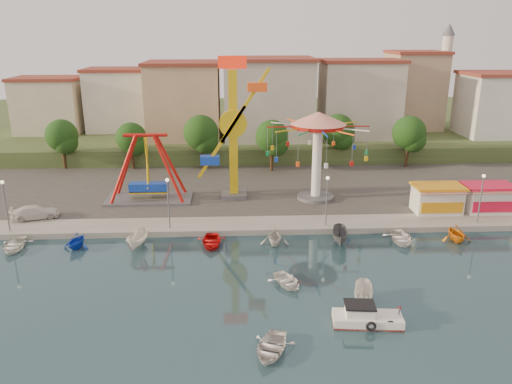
{
  "coord_description": "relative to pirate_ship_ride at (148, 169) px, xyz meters",
  "views": [
    {
      "loc": [
        -1.38,
        -34.57,
        19.75
      ],
      "look_at": [
        0.84,
        14.0,
        4.0
      ],
      "focal_mm": 35.0,
      "sensor_mm": 36.0,
      "label": 1
    }
  ],
  "objects": [
    {
      "name": "pirate_ship_ride",
      "position": [
        0.0,
        0.0,
        0.0
      ],
      "size": [
        10.0,
        5.0,
        8.0
      ],
      "color": "#59595E",
      "rests_on": "quay_deck"
    },
    {
      "name": "moored_boat_4",
      "position": [
        13.92,
        -12.28,
        -3.56
      ],
      "size": [
        2.94,
        3.35,
        1.68
      ],
      "primitive_type": "imported",
      "rotation": [
        0.0,
        0.0,
        -0.06
      ],
      "color": "silver",
      "rests_on": "ground"
    },
    {
      "name": "moored_boat_6",
      "position": [
        26.33,
        -12.28,
        -3.97
      ],
      "size": [
        2.97,
        4.12,
        0.84
      ],
      "primitive_type": "imported",
      "rotation": [
        0.0,
        0.0,
        -0.01
      ],
      "color": "white",
      "rests_on": "ground"
    },
    {
      "name": "tree_3",
      "position": [
        15.46,
        12.28,
        1.16
      ],
      "size": [
        4.68,
        4.68,
        7.32
      ],
      "color": "#382314",
      "rests_on": "quay_deck"
    },
    {
      "name": "tree_5",
      "position": [
        35.46,
        13.45,
        1.31
      ],
      "size": [
        4.83,
        4.83,
        7.54
      ],
      "color": "#382314",
      "rests_on": "quay_deck"
    },
    {
      "name": "building_2",
      "position": [
        3.28,
        29.88,
        4.22
      ],
      "size": [
        11.95,
        9.28,
        11.23
      ],
      "primitive_type": "cube",
      "color": "tan",
      "rests_on": "hill_terrace"
    },
    {
      "name": "moored_boat_3",
      "position": [
        7.79,
        -12.28,
        -3.99
      ],
      "size": [
        2.81,
        3.93,
        0.81
      ],
      "primitive_type": "imported",
      "rotation": [
        0.0,
        0.0,
        0.01
      ],
      "color": "red",
      "rests_on": "ground"
    },
    {
      "name": "tree_4",
      "position": [
        25.46,
        15.27,
        1.35
      ],
      "size": [
        4.86,
        4.86,
        7.6
      ],
      "color": "#382314",
      "rests_on": "quay_deck"
    },
    {
      "name": "moored_boat_2",
      "position": [
        0.77,
        -12.28,
        -3.67
      ],
      "size": [
        2.09,
        3.95,
        1.45
      ],
      "primitive_type": "imported",
      "rotation": [
        0.0,
        0.0,
        -0.19
      ],
      "color": "silver",
      "rests_on": "ground"
    },
    {
      "name": "moored_boat_0",
      "position": [
        -10.87,
        -12.28,
        -3.98
      ],
      "size": [
        3.13,
        4.16,
        0.82
      ],
      "primitive_type": "imported",
      "rotation": [
        0.0,
        0.0,
        0.08
      ],
      "color": "white",
      "rests_on": "ground"
    },
    {
      "name": "rowboat_b",
      "position": [
        12.27,
        -29.39,
        -4.0
      ],
      "size": [
        3.84,
        4.49,
        0.79
      ],
      "primitive_type": "imported",
      "rotation": [
        0.0,
        0.0,
        -0.35
      ],
      "color": "white",
      "rests_on": "ground"
    },
    {
      "name": "ground",
      "position": [
        11.46,
        -22.08,
        -4.39
      ],
      "size": [
        200.0,
        200.0,
        0.0
      ],
      "primitive_type": "plane",
      "color": "#142D37",
      "rests_on": "ground"
    },
    {
      "name": "cabin_motorboat",
      "position": [
        19.2,
        -26.39,
        -3.94
      ],
      "size": [
        4.98,
        2.28,
        1.7
      ],
      "rotation": [
        0.0,
        0.0,
        -0.09
      ],
      "color": "white",
      "rests_on": "ground"
    },
    {
      "name": "tree_1",
      "position": [
        -4.54,
        14.16,
        0.81
      ],
      "size": [
        4.35,
        4.35,
        6.8
      ],
      "color": "#382314",
      "rests_on": "quay_deck"
    },
    {
      "name": "van",
      "position": [
        -11.22,
        -5.71,
        -3.09
      ],
      "size": [
        5.21,
        3.3,
        1.41
      ],
      "primitive_type": "imported",
      "rotation": [
        0.0,
        0.0,
        1.87
      ],
      "color": "silver",
      "rests_on": "quay_deck"
    },
    {
      "name": "booth_left",
      "position": [
        32.42,
        -5.6,
        -2.23
      ],
      "size": [
        5.4,
        3.78,
        3.08
      ],
      "color": "white",
      "rests_on": "quay_deck"
    },
    {
      "name": "building_1",
      "position": [
        -9.87,
        29.3,
        2.92
      ],
      "size": [
        12.33,
        9.01,
        8.63
      ],
      "primitive_type": "cube",
      "color": "silver",
      "rests_on": "hill_terrace"
    },
    {
      "name": "tree_2",
      "position": [
        5.46,
        13.73,
        1.52
      ],
      "size": [
        5.02,
        5.02,
        7.85
      ],
      "color": "#382314",
      "rests_on": "quay_deck"
    },
    {
      "name": "lamp_post_3",
      "position": [
        35.46,
        -9.08,
        -1.29
      ],
      "size": [
        0.14,
        0.14,
        5.0
      ],
      "primitive_type": "cylinder",
      "color": "#59595E",
      "rests_on": "quay_deck"
    },
    {
      "name": "building_0",
      "position": [
        -21.91,
        23.98,
        4.54
      ],
      "size": [
        9.26,
        9.53,
        11.87
      ],
      "primitive_type": "cube",
      "color": "beige",
      "rests_on": "hill_terrace"
    },
    {
      "name": "asphalt_pad",
      "position": [
        11.46,
        7.92,
        -3.79
      ],
      "size": [
        90.0,
        28.0,
        0.01
      ],
      "primitive_type": "cube",
      "color": "#4C4944",
      "rests_on": "quay_deck"
    },
    {
      "name": "wave_swinger",
      "position": [
        19.78,
        -0.43,
        3.8
      ],
      "size": [
        11.6,
        11.6,
        10.4
      ],
      "color": "#59595E",
      "rests_on": "quay_deck"
    },
    {
      "name": "lamp_post_2",
      "position": [
        19.46,
        -9.08,
        -1.29
      ],
      "size": [
        0.14,
        0.14,
        5.0
      ],
      "primitive_type": "cylinder",
      "color": "#59595E",
      "rests_on": "quay_deck"
    },
    {
      "name": "rowboat_a",
      "position": [
        14.28,
        -20.47,
        -4.04
      ],
      "size": [
        3.59,
        4.09,
        0.7
      ],
      "primitive_type": "imported",
      "rotation": [
        0.0,
        0.0,
        0.42
      ],
      "color": "white",
      "rests_on": "ground"
    },
    {
      "name": "building_4",
      "position": [
        30.53,
        30.12,
        3.22
      ],
      "size": [
        10.75,
        9.23,
        9.24
      ],
      "primitive_type": "cube",
      "color": "beige",
      "rests_on": "hill_terrace"
    },
    {
      "name": "minaret",
      "position": [
        47.46,
        31.92,
        8.15
      ],
      "size": [
        2.8,
        2.8,
        18.0
      ],
      "color": "silver",
      "rests_on": "hill_terrace"
    },
    {
      "name": "quay_deck",
      "position": [
        11.46,
        39.92,
        -4.09
      ],
      "size": [
        200.0,
        100.0,
        0.6
      ],
      "primitive_type": "cube",
      "color": "#9E998E",
      "rests_on": "ground"
    },
    {
      "name": "moored_boat_7",
      "position": [
        31.83,
        -12.28,
        -3.54
      ],
      "size": [
        2.86,
        3.29,
        1.7
      ],
      "primitive_type": "imported",
      "rotation": [
        0.0,
        0.0,
        0.02
      ],
      "color": "orange",
      "rests_on": "ground"
    },
    {
      "name": "hill_terrace",
      "position": [
        11.46,
        44.92,
        -2.89
      ],
      "size": [
        200.0,
        60.0,
        3.0
      ],
      "primitive_type": "cube",
      "color": "#384C26",
      "rests_on": "ground"
    },
    {
      "name": "moored_boat_5",
      "position": [
        20.31,
        -12.28,
        -3.64
      ],
      "size": [
        2.12,
        4.1,
        1.51
      ],
      "primitive_type": "imported",
      "rotation": [
        0.0,
        0.0,
        -0.17
      ],
      "color": "#56565B",
      "rests_on": "ground"
    },
    {
      "name": "skiff",
      "position": [
        19.73,
        -23.65,
        -3.67
      ],
      "size": [
        2.32,
        3.96,
        1.44
      ],
      "primitive_type": "imported",
      "rotation": [
        0.0,
        0.0,
        -0.26
      ],
      "color": "white",
      "rests_on": "ground"
    },
    {
      "name": "tree_0",
      "position": [
        -14.54,
        14.89,
        1.08
      ],
      "size": [
        4.6,
        4.6,
        7.19
      ],
      "color": "#382314",
      "rests_on": "quay_deck"
    },
    {
      "name": "moored_boat_1",
      "position": [
        -5.01,
        -12.28,
        -3.64
      ],
      "size": [
        3.06,
        3.36,
        1.51
      ],
      "primitive_type": "imported",
      "rotation": [
        0.0,
        0.0,
        -0.23
      ],
      "color": "#153DBA",
      "rests_on": "ground"
    },
    {
      "name": "building_5",
      "position": [
        43.83,
        28.25,
        4.21
      ],
      "size": [
        12.77,
        10.96,
        11.21
      ],
      "primitive_type": "cube",
      "color": "tan",
      "rests_on": "hill_terrace"
    },
    {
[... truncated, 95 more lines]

